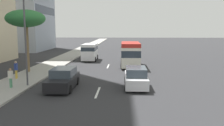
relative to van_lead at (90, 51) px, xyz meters
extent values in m
plane|color=#2D2D30|center=(-1.39, -3.08, -1.43)|extent=(198.00, 198.00, 0.00)
cube|color=#9E9B93|center=(-1.39, 4.29, -1.35)|extent=(162.00, 3.69, 0.15)
cube|color=silver|center=(-18.51, -3.08, -1.42)|extent=(3.20, 0.16, 0.01)
cube|color=silver|center=(-5.59, -3.08, -1.42)|extent=(3.20, 0.16, 0.01)
cube|color=white|center=(0.00, 0.00, -0.08)|extent=(4.75, 1.95, 2.30)
cube|color=#2D3842|center=(0.00, 0.00, 0.43)|extent=(4.76, 1.95, 0.55)
cylinder|color=black|center=(-1.43, -0.93, -1.07)|extent=(0.72, 0.24, 0.72)
cylinder|color=black|center=(-1.43, 0.93, -1.07)|extent=(0.72, 0.24, 0.72)
cylinder|color=black|center=(1.43, -0.93, -1.07)|extent=(0.72, 0.24, 0.72)
cylinder|color=black|center=(1.43, 0.93, -1.07)|extent=(0.72, 0.24, 0.72)
cube|color=silver|center=(-16.45, -6.02, -0.85)|extent=(4.76, 1.74, 0.80)
cube|color=#38424C|center=(-16.69, -6.02, -0.13)|extent=(2.62, 1.60, 0.65)
cylinder|color=black|center=(-14.97, -5.22, -1.11)|extent=(0.64, 0.22, 0.64)
cylinder|color=black|center=(-14.97, -6.82, -1.11)|extent=(0.64, 0.22, 0.64)
cylinder|color=black|center=(-17.92, -5.22, -1.11)|extent=(0.64, 0.22, 0.64)
cylinder|color=black|center=(-17.92, -6.82, -1.11)|extent=(0.64, 0.22, 0.64)
cube|color=black|center=(-17.46, -0.23, -0.85)|extent=(4.72, 1.81, 0.80)
cube|color=#38424C|center=(-17.22, -0.23, -0.12)|extent=(2.60, 1.66, 0.66)
cylinder|color=black|center=(-18.92, -1.06, -1.11)|extent=(0.64, 0.22, 0.64)
cylinder|color=black|center=(-18.92, 0.60, -1.11)|extent=(0.64, 0.22, 0.64)
cylinder|color=black|center=(-15.99, -1.06, -1.11)|extent=(0.64, 0.22, 0.64)
cylinder|color=black|center=(-15.99, 0.60, -1.11)|extent=(0.64, 0.22, 0.64)
cube|color=silver|center=(-5.83, -5.89, -0.02)|extent=(6.13, 2.22, 2.35)
cube|color=#B2261E|center=(-5.83, -5.89, 1.38)|extent=(6.13, 2.22, 0.45)
cube|color=#28333D|center=(-5.83, -5.89, 0.43)|extent=(6.14, 2.23, 0.78)
cylinder|color=black|center=(-4.05, -4.83, -1.01)|extent=(0.84, 0.26, 0.84)
cylinder|color=black|center=(-4.05, -6.94, -1.01)|extent=(0.84, 0.26, 0.84)
cylinder|color=black|center=(-7.60, -4.83, -1.01)|extent=(0.84, 0.26, 0.84)
cylinder|color=black|center=(-7.60, -6.94, -1.01)|extent=(0.84, 0.26, 0.84)
cylinder|color=#4C8C66|center=(-17.97, 3.81, -0.91)|extent=(0.14, 0.14, 0.74)
cylinder|color=#4C8C66|center=(-17.81, 3.81, -0.91)|extent=(0.14, 0.14, 0.74)
cube|color=beige|center=(-17.89, 3.81, -0.24)|extent=(0.25, 0.34, 0.59)
sphere|color=#9E7251|center=(-17.89, 3.81, 0.16)|extent=(0.20, 0.20, 0.20)
cylinder|color=gold|center=(-14.45, 4.93, -0.88)|extent=(0.14, 0.14, 0.79)
cylinder|color=gold|center=(-14.29, 4.93, -0.88)|extent=(0.14, 0.14, 0.79)
cube|color=navy|center=(-14.37, 4.93, -0.18)|extent=(0.32, 0.22, 0.62)
sphere|color=tan|center=(-14.37, 4.93, 0.24)|extent=(0.21, 0.21, 0.21)
cylinder|color=brown|center=(-10.74, 5.26, 1.24)|extent=(0.43, 0.43, 5.04)
ellipsoid|color=#2D7238|center=(-10.74, 5.26, 4.37)|extent=(4.09, 4.09, 1.84)
cylinder|color=#4C4C51|center=(-17.00, 2.84, 2.27)|extent=(0.14, 0.14, 7.10)
cube|color=#2D3847|center=(17.74, 12.08, 7.32)|extent=(13.21, 0.08, 1.74)
camera|label=1|loc=(-36.17, -4.95, 3.29)|focal=39.05mm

